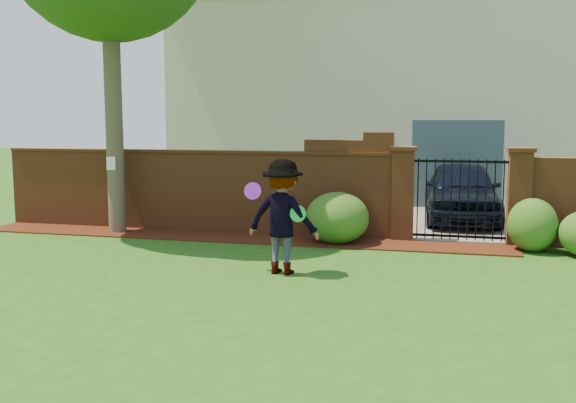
% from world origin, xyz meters
% --- Properties ---
extents(ground, '(80.00, 80.00, 0.01)m').
position_xyz_m(ground, '(0.00, 0.00, -0.01)').
color(ground, '#214F13').
rests_on(ground, ground).
extents(mulch_bed, '(11.10, 1.08, 0.03)m').
position_xyz_m(mulch_bed, '(-0.95, 3.34, 0.01)').
color(mulch_bed, '#341409').
rests_on(mulch_bed, ground).
extents(brick_wall, '(8.70, 0.31, 2.16)m').
position_xyz_m(brick_wall, '(-2.01, 4.00, 0.93)').
color(brick_wall, brown).
rests_on(brick_wall, ground).
extents(pillar_left, '(0.50, 0.50, 1.88)m').
position_xyz_m(pillar_left, '(2.40, 4.00, 0.96)').
color(pillar_left, brown).
rests_on(pillar_left, ground).
extents(pillar_right, '(0.50, 0.50, 1.88)m').
position_xyz_m(pillar_right, '(4.60, 4.00, 0.96)').
color(pillar_right, brown).
rests_on(pillar_right, ground).
extents(iron_gate, '(1.78, 0.03, 1.60)m').
position_xyz_m(iron_gate, '(3.50, 4.00, 0.85)').
color(iron_gate, black).
rests_on(iron_gate, ground).
extents(driveway, '(3.20, 8.00, 0.01)m').
position_xyz_m(driveway, '(3.50, 8.00, 0.01)').
color(driveway, slate).
rests_on(driveway, ground).
extents(house, '(12.40, 6.40, 6.30)m').
position_xyz_m(house, '(1.00, 12.00, 3.16)').
color(house, beige).
rests_on(house, ground).
extents(car, '(1.83, 4.24, 1.43)m').
position_xyz_m(car, '(3.61, 6.63, 0.71)').
color(car, black).
rests_on(car, ground).
extents(paper_notice, '(0.20, 0.01, 0.28)m').
position_xyz_m(paper_notice, '(-3.60, 3.21, 1.50)').
color(paper_notice, white).
rests_on(paper_notice, tree).
extents(shrub_left, '(1.24, 1.24, 1.02)m').
position_xyz_m(shrub_left, '(1.19, 3.29, 0.51)').
color(shrub_left, '#1F5419').
rests_on(shrub_left, ground).
extents(shrub_middle, '(0.90, 0.90, 0.99)m').
position_xyz_m(shrub_middle, '(4.79, 3.41, 0.49)').
color(shrub_middle, '#1F5419').
rests_on(shrub_middle, ground).
extents(man, '(1.24, 0.81, 1.80)m').
position_xyz_m(man, '(0.76, 0.66, 0.90)').
color(man, gray).
rests_on(man, ground).
extents(frisbee_purple, '(0.27, 0.10, 0.27)m').
position_xyz_m(frisbee_purple, '(0.35, 0.46, 1.32)').
color(frisbee_purple, purple).
rests_on(frisbee_purple, man).
extents(frisbee_green, '(0.26, 0.09, 0.26)m').
position_xyz_m(frisbee_green, '(1.04, 0.54, 0.98)').
color(frisbee_green, green).
rests_on(frisbee_green, man).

